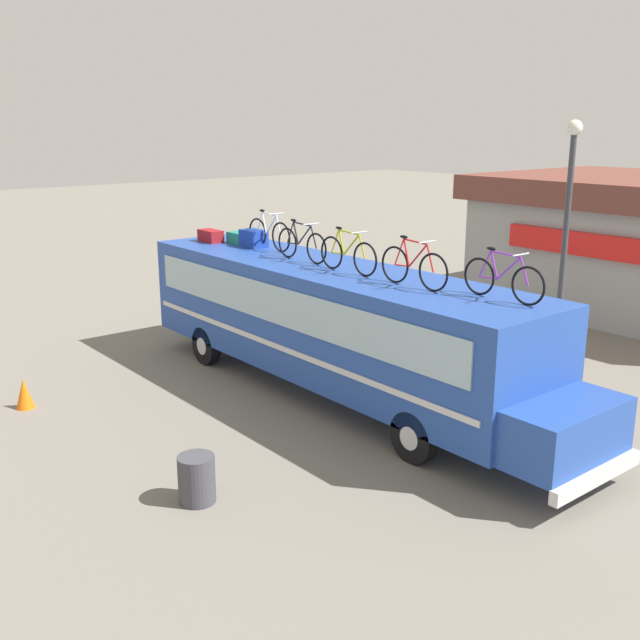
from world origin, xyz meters
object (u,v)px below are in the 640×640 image
(trash_bin, at_px, (197,479))
(street_lamp, at_px, (566,225))
(rooftop_bicycle_1, at_px, (269,233))
(traffic_cone, at_px, (24,394))
(luggage_bag_1, at_px, (211,236))
(bus, at_px, (334,322))
(rooftop_bicycle_3, at_px, (348,254))
(luggage_bag_2, at_px, (240,238))
(rooftop_bicycle_4, at_px, (413,267))
(rooftop_bicycle_2, at_px, (301,244))
(luggage_bag_3, at_px, (254,238))
(rooftop_bicycle_5, at_px, (503,279))

(trash_bin, bearing_deg, street_lamp, 89.32)
(rooftop_bicycle_1, height_order, traffic_cone, rooftop_bicycle_1)
(rooftop_bicycle_1, xyz_separation_m, trash_bin, (5.34, -5.28, -2.94))
(luggage_bag_1, height_order, rooftop_bicycle_1, rooftop_bicycle_1)
(bus, distance_m, rooftop_bicycle_3, 1.72)
(luggage_bag_2, height_order, trash_bin, luggage_bag_2)
(rooftop_bicycle_3, distance_m, rooftop_bicycle_4, 1.89)
(traffic_cone, bearing_deg, rooftop_bicycle_2, 67.37)
(rooftop_bicycle_2, xyz_separation_m, trash_bin, (3.57, -4.94, -2.92))
(luggage_bag_1, distance_m, luggage_bag_2, 0.86)
(luggage_bag_2, bearing_deg, street_lamp, 34.57)
(bus, relative_size, luggage_bag_3, 18.29)
(rooftop_bicycle_4, distance_m, traffic_cone, 8.82)
(trash_bin, bearing_deg, traffic_cone, -172.10)
(bus, bearing_deg, rooftop_bicycle_2, -178.91)
(rooftop_bicycle_2, relative_size, rooftop_bicycle_5, 1.01)
(luggage_bag_3, height_order, rooftop_bicycle_5, rooftop_bicycle_5)
(luggage_bag_2, relative_size, rooftop_bicycle_2, 0.38)
(luggage_bag_2, relative_size, rooftop_bicycle_4, 0.38)
(luggage_bag_3, bearing_deg, trash_bin, -41.32)
(luggage_bag_1, relative_size, rooftop_bicycle_3, 0.42)
(traffic_cone, bearing_deg, rooftop_bicycle_1, 84.00)
(rooftop_bicycle_1, height_order, rooftop_bicycle_5, rooftop_bicycle_1)
(bus, height_order, rooftop_bicycle_2, rooftop_bicycle_2)
(street_lamp, bearing_deg, rooftop_bicycle_5, -69.52)
(bus, relative_size, trash_bin, 15.69)
(rooftop_bicycle_3, xyz_separation_m, rooftop_bicycle_5, (3.65, 0.49, -0.01))
(luggage_bag_1, relative_size, luggage_bag_2, 1.10)
(rooftop_bicycle_3, relative_size, rooftop_bicycle_4, 1.02)
(luggage_bag_2, bearing_deg, rooftop_bicycle_2, -5.16)
(rooftop_bicycle_4, xyz_separation_m, rooftop_bicycle_5, (1.76, 0.45, -0.02))
(rooftop_bicycle_2, distance_m, rooftop_bicycle_5, 5.38)
(luggage_bag_1, distance_m, rooftop_bicycle_3, 5.49)
(rooftop_bicycle_3, bearing_deg, luggage_bag_1, -179.16)
(bus, relative_size, luggage_bag_1, 16.88)
(bus, height_order, street_lamp, street_lamp)
(rooftop_bicycle_5, relative_size, traffic_cone, 2.66)
(luggage_bag_2, relative_size, traffic_cone, 1.02)
(rooftop_bicycle_1, distance_m, rooftop_bicycle_4, 5.38)
(bus, distance_m, rooftop_bicycle_5, 4.53)
(luggage_bag_3, xyz_separation_m, rooftop_bicycle_1, (0.58, 0.08, 0.19))
(bus, height_order, luggage_bag_1, luggage_bag_1)
(luggage_bag_1, relative_size, rooftop_bicycle_1, 0.42)
(street_lamp, bearing_deg, luggage_bag_1, -145.76)
(luggage_bag_3, relative_size, rooftop_bicycle_3, 0.38)
(luggage_bag_3, relative_size, trash_bin, 0.86)
(rooftop_bicycle_4, bearing_deg, rooftop_bicycle_3, -178.97)
(luggage_bag_2, xyz_separation_m, street_lamp, (6.71, 4.63, 0.65))
(luggage_bag_1, xyz_separation_m, luggage_bag_3, (1.42, 0.42, 0.06))
(rooftop_bicycle_5, height_order, traffic_cone, rooftop_bicycle_5)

